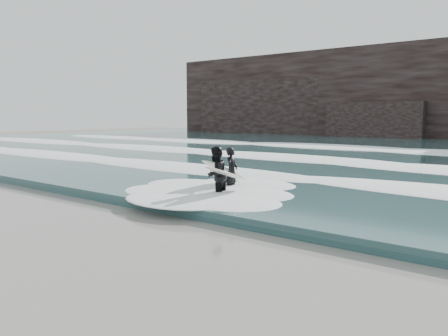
% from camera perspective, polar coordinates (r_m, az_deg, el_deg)
% --- Properties ---
extents(ground, '(120.00, 120.00, 0.00)m').
position_cam_1_polar(ground, '(9.51, -17.30, -9.83)').
color(ground, '#7C6B59').
rests_on(ground, ground).
extents(sea, '(90.00, 52.00, 0.30)m').
position_cam_1_polar(sea, '(35.10, 25.05, 2.19)').
color(sea, '#28494B').
rests_on(sea, ground).
extents(foam_near, '(60.00, 3.20, 0.20)m').
position_cam_1_polar(foam_near, '(16.22, 9.54, -1.25)').
color(foam_near, white).
rests_on(foam_near, sea).
extents(foam_mid, '(60.00, 4.00, 0.24)m').
position_cam_1_polar(foam_mid, '(22.60, 17.90, 0.88)').
color(foam_mid, white).
rests_on(foam_mid, sea).
extents(foam_far, '(60.00, 4.80, 0.30)m').
position_cam_1_polar(foam_far, '(31.20, 23.48, 2.30)').
color(foam_far, white).
rests_on(foam_far, sea).
extents(surfer_left, '(1.00, 2.25, 1.63)m').
position_cam_1_polar(surfer_left, '(14.66, 0.64, -0.35)').
color(surfer_left, black).
rests_on(surfer_left, ground).
extents(surfer_right, '(1.11, 1.89, 1.74)m').
position_cam_1_polar(surfer_right, '(13.34, -0.96, -0.87)').
color(surfer_right, black).
rests_on(surfer_right, ground).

